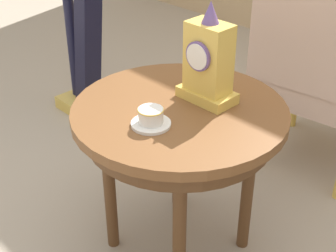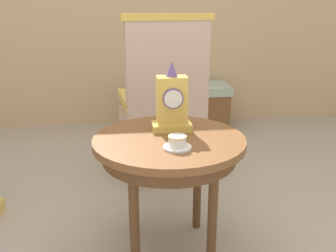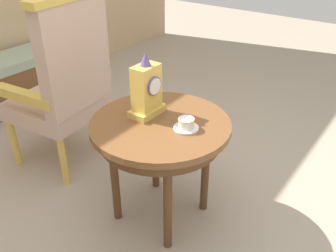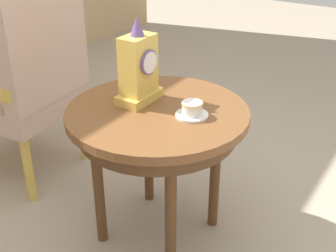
% 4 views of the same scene
% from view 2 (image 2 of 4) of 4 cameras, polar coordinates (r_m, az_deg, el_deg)
% --- Properties ---
extents(side_table, '(0.71, 0.71, 0.60)m').
position_cam_2_polar(side_table, '(1.79, 0.17, -3.92)').
color(side_table, brown).
rests_on(side_table, ground).
extents(teacup_left, '(0.12, 0.12, 0.06)m').
position_cam_2_polar(teacup_left, '(1.62, 1.41, -2.53)').
color(teacup_left, white).
rests_on(teacup_left, side_table).
extents(mantel_clock, '(0.19, 0.11, 0.34)m').
position_cam_2_polar(mantel_clock, '(1.83, 0.57, 3.40)').
color(mantel_clock, gold).
rests_on(mantel_clock, side_table).
extents(armchair, '(0.60, 0.59, 1.14)m').
position_cam_2_polar(armchair, '(2.53, -0.71, 4.15)').
color(armchair, '#CCA893').
rests_on(armchair, ground).
extents(window_bench, '(0.93, 0.40, 0.44)m').
position_cam_2_polar(window_bench, '(3.73, 1.96, 2.88)').
color(window_bench, '#9EB299').
rests_on(window_bench, ground).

